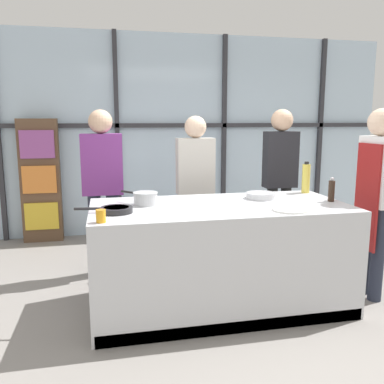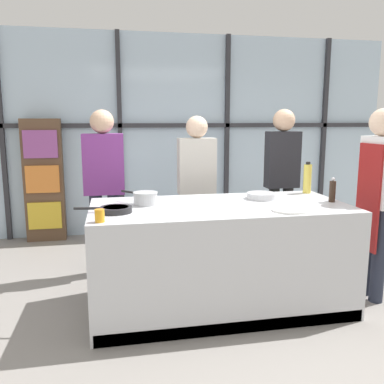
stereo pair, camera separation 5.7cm
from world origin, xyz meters
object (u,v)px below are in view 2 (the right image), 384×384
(chef, at_px, (377,190))
(spectator_center_left, at_px, (197,182))
(white_plate, at_px, (290,210))
(juice_glass_near, at_px, (100,216))
(pepper_grinder, at_px, (332,191))
(spectator_far_left, at_px, (104,181))
(frying_pan, at_px, (115,209))
(spectator_center_right, at_px, (282,173))
(oil_bottle, at_px, (307,178))
(saucepan, at_px, (145,198))
(mixing_bowl, at_px, (261,196))

(chef, bearing_deg, spectator_center_left, 52.01)
(spectator_center_left, xyz_separation_m, white_plate, (0.48, -1.32, -0.04))
(juice_glass_near, bearing_deg, pepper_grinder, 9.89)
(spectator_far_left, xyz_separation_m, white_plate, (1.45, -1.32, -0.08))
(spectator_far_left, relative_size, frying_pan, 3.84)
(spectator_center_right, distance_m, white_plate, 1.41)
(white_plate, bearing_deg, spectator_center_right, 69.19)
(oil_bottle, bearing_deg, chef, -50.38)
(spectator_center_right, xyz_separation_m, pepper_grinder, (0.02, -1.04, -0.02))
(chef, relative_size, white_plate, 6.19)
(oil_bottle, distance_m, juice_glass_near, 2.13)
(pepper_grinder, bearing_deg, frying_pan, -178.29)
(spectator_far_left, xyz_separation_m, juice_glass_near, (-0.01, -1.39, -0.04))
(saucepan, bearing_deg, pepper_grinder, -6.87)
(spectator_center_left, relative_size, oil_bottle, 5.40)
(spectator_center_left, xyz_separation_m, spectator_center_right, (0.98, 0.00, 0.07))
(pepper_grinder, bearing_deg, oil_bottle, 91.26)
(spectator_center_right, distance_m, mixing_bowl, 0.97)
(spectator_center_right, bearing_deg, juice_glass_near, 35.32)
(white_plate, relative_size, juice_glass_near, 3.00)
(chef, relative_size, juice_glass_near, 18.61)
(saucepan, bearing_deg, chef, -6.88)
(spectator_center_left, height_order, saucepan, spectator_center_left)
(oil_bottle, bearing_deg, juice_glass_near, -157.95)
(spectator_center_left, xyz_separation_m, mixing_bowl, (0.44, -0.80, -0.02))
(spectator_center_left, relative_size, pepper_grinder, 7.66)
(spectator_far_left, xyz_separation_m, spectator_center_right, (1.95, -0.00, 0.03))
(white_plate, relative_size, pepper_grinder, 1.28)
(saucepan, bearing_deg, oil_bottle, 9.12)
(chef, distance_m, white_plate, 0.96)
(juice_glass_near, bearing_deg, spectator_center_right, 35.32)
(chef, bearing_deg, pepper_grinder, 83.08)
(spectator_far_left, distance_m, oil_bottle, 2.05)
(spectator_far_left, distance_m, frying_pan, 1.11)
(mixing_bowl, xyz_separation_m, juice_glass_near, (-1.42, -0.59, 0.02))
(spectator_far_left, height_order, mixing_bowl, spectator_far_left)
(saucepan, bearing_deg, spectator_center_right, 27.99)
(pepper_grinder, height_order, juice_glass_near, pepper_grinder)
(frying_pan, relative_size, saucepan, 1.40)
(spectator_far_left, distance_m, white_plate, 1.96)
(spectator_center_right, bearing_deg, pepper_grinder, 91.01)
(spectator_center_left, bearing_deg, spectator_far_left, -0.00)
(chef, xyz_separation_m, spectator_center_left, (-1.40, 1.09, -0.05))
(spectator_center_right, xyz_separation_m, saucepan, (-1.60, -0.85, -0.06))
(mixing_bowl, xyz_separation_m, oil_bottle, (0.55, 0.20, 0.11))
(chef, relative_size, oil_bottle, 5.58)
(frying_pan, height_order, oil_bottle, oil_bottle)
(white_plate, distance_m, oil_bottle, 0.90)
(spectator_far_left, xyz_separation_m, mixing_bowl, (1.41, -0.80, -0.06))
(oil_bottle, height_order, juice_glass_near, oil_bottle)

